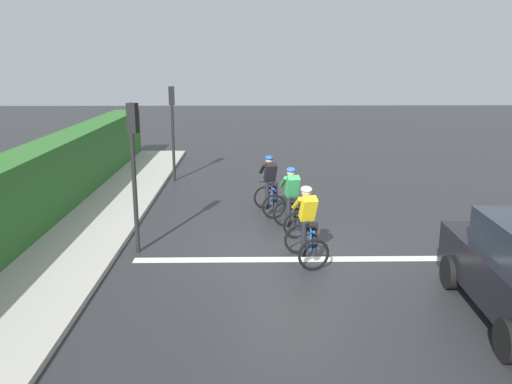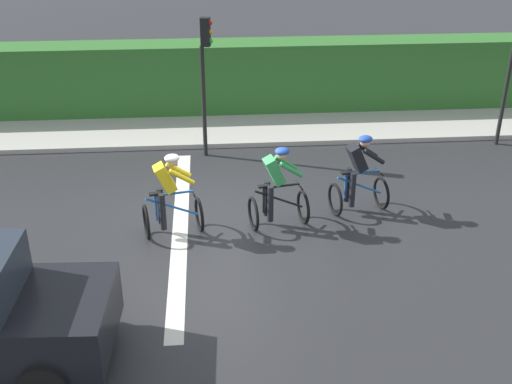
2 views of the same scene
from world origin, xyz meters
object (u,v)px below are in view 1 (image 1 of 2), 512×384
object	(u,v)px
traffic_light_near_crossing	(134,155)
cyclist_mid	(307,227)
cyclist_lead	(270,186)
traffic_light_far_junction	(172,119)
cyclist_second	(292,202)

from	to	relation	value
traffic_light_near_crossing	cyclist_mid	bearing A→B (deg)	-11.15
traffic_light_near_crossing	cyclist_lead	bearing A→B (deg)	44.03
cyclist_lead	cyclist_mid	bearing A→B (deg)	-80.42
cyclist_mid	traffic_light_far_junction	bearing A→B (deg)	115.58
cyclist_lead	traffic_light_near_crossing	world-z (taller)	traffic_light_near_crossing
cyclist_second	traffic_light_near_crossing	xyz separation A→B (m)	(-3.57, -1.31, 1.43)
cyclist_second	traffic_light_near_crossing	world-z (taller)	traffic_light_near_crossing
traffic_light_far_junction	cyclist_second	bearing A→B (deg)	-58.48
cyclist_second	traffic_light_far_junction	xyz separation A→B (m)	(-3.74, 6.09, 1.43)
cyclist_lead	cyclist_mid	xyz separation A→B (m)	(0.63, -3.73, 0.00)
cyclist_mid	traffic_light_near_crossing	distance (m)	4.06
cyclist_second	traffic_light_near_crossing	size ratio (longest dim) A/B	0.50
cyclist_mid	traffic_light_far_junction	distance (m)	9.13
cyclist_lead	cyclist_second	bearing A→B (deg)	-74.41
cyclist_lead	traffic_light_far_junction	xyz separation A→B (m)	(-3.26, 4.40, 1.43)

